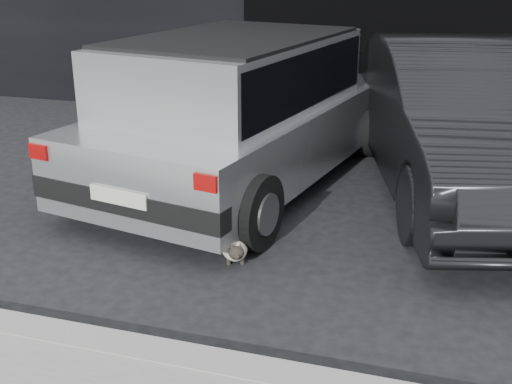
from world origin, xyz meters
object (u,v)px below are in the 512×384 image
(second_car, at_px, (463,119))
(cat_white, at_px, (129,200))
(silver_hatchback, at_px, (240,104))
(cat_siamese, at_px, (234,248))

(second_car, relative_size, cat_white, 5.90)
(silver_hatchback, distance_m, cat_siamese, 2.15)
(silver_hatchback, height_order, cat_white, silver_hatchback)
(silver_hatchback, relative_size, cat_white, 5.77)
(silver_hatchback, relative_size, cat_siamese, 7.62)
(cat_white, bearing_deg, second_car, 108.40)
(second_car, bearing_deg, cat_white, -165.19)
(silver_hatchback, distance_m, second_car, 2.39)
(silver_hatchback, height_order, cat_siamese, silver_hatchback)
(second_car, distance_m, cat_siamese, 3.00)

